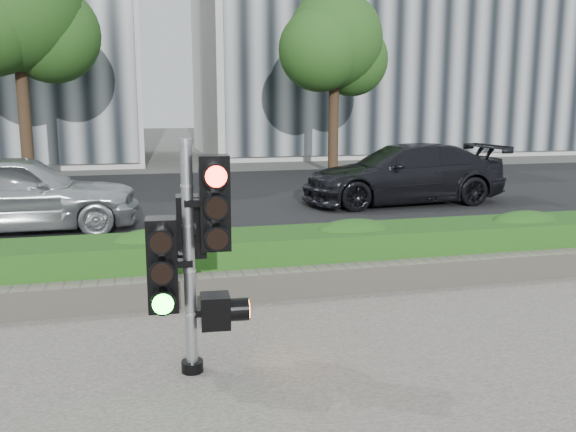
{
  "coord_description": "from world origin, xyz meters",
  "views": [
    {
      "loc": [
        -1.41,
        -5.2,
        2.39
      ],
      "look_at": [
        0.06,
        0.6,
        1.3
      ],
      "focal_mm": 38.0,
      "sensor_mm": 36.0,
      "label": 1
    }
  ],
  "objects": [
    {
      "name": "curb",
      "position": [
        0.0,
        3.15,
        0.06
      ],
      "size": [
        60.0,
        0.25,
        0.12
      ],
      "primitive_type": "cube",
      "color": "gray",
      "rests_on": "ground"
    },
    {
      "name": "traffic_signal",
      "position": [
        -0.95,
        0.02,
        1.18
      ],
      "size": [
        0.73,
        0.54,
        2.08
      ],
      "rotation": [
        0.0,
        0.0,
        -0.07
      ],
      "color": "black",
      "rests_on": "sidewalk"
    },
    {
      "name": "stone_wall",
      "position": [
        0.0,
        1.9,
        0.2
      ],
      "size": [
        12.0,
        0.32,
        0.34
      ],
      "primitive_type": "cube",
      "color": "gray",
      "rests_on": "sidewalk"
    },
    {
      "name": "car_silver",
      "position": [
        -3.56,
        6.96,
        0.77
      ],
      "size": [
        4.44,
        1.83,
        1.51
      ],
      "primitive_type": "imported",
      "rotation": [
        0.0,
        0.0,
        1.58
      ],
      "color": "silver",
      "rests_on": "road"
    },
    {
      "name": "building_right",
      "position": [
        11.0,
        25.0,
        6.0
      ],
      "size": [
        18.0,
        10.0,
        12.0
      ],
      "primitive_type": "cube",
      "color": "#B7B7B2",
      "rests_on": "ground"
    },
    {
      "name": "tree_right",
      "position": [
        5.48,
        15.55,
        4.48
      ],
      "size": [
        4.1,
        3.58,
        6.53
      ],
      "color": "black",
      "rests_on": "ground"
    },
    {
      "name": "tree_left",
      "position": [
        -4.52,
        14.56,
        5.04
      ],
      "size": [
        4.61,
        4.03,
        7.34
      ],
      "color": "black",
      "rests_on": "ground"
    },
    {
      "name": "road",
      "position": [
        0.0,
        10.0,
        0.01
      ],
      "size": [
        60.0,
        13.0,
        0.02
      ],
      "primitive_type": "cube",
      "color": "black",
      "rests_on": "ground"
    },
    {
      "name": "ground",
      "position": [
        0.0,
        0.0,
        0.0
      ],
      "size": [
        120.0,
        120.0,
        0.0
      ],
      "primitive_type": "plane",
      "color": "#51514C",
      "rests_on": "ground"
    },
    {
      "name": "hedge",
      "position": [
        0.0,
        2.55,
        0.37
      ],
      "size": [
        12.0,
        1.0,
        0.68
      ],
      "primitive_type": "cube",
      "color": "#438E2B",
      "rests_on": "sidewalk"
    },
    {
      "name": "car_dark",
      "position": [
        4.93,
        8.41,
        0.74
      ],
      "size": [
        5.02,
        2.15,
        1.44
      ],
      "primitive_type": "imported",
      "rotation": [
        0.0,
        0.0,
        -1.55
      ],
      "color": "black",
      "rests_on": "road"
    }
  ]
}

